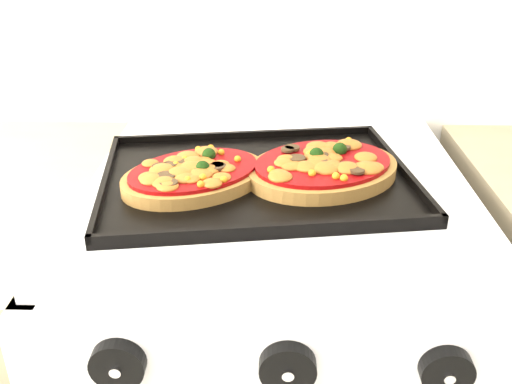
{
  "coord_description": "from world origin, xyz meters",
  "views": [
    {
      "loc": [
        -0.05,
        0.91,
        1.29
      ],
      "look_at": [
        -0.06,
        1.65,
        0.92
      ],
      "focal_mm": 40.0,
      "sensor_mm": 36.0,
      "label": 1
    }
  ],
  "objects": [
    {
      "name": "pizza_left",
      "position": [
        -0.16,
        1.68,
        0.94
      ],
      "size": [
        0.27,
        0.25,
        0.03
      ],
      "primitive_type": null,
      "rotation": [
        0.0,
        0.0,
        0.58
      ],
      "color": "#A27738",
      "rests_on": "baking_tray"
    },
    {
      "name": "knob_center",
      "position": [
        -0.02,
        1.37,
        0.85
      ],
      "size": [
        0.06,
        0.02,
        0.06
      ],
      "primitive_type": "cylinder",
      "rotation": [
        1.57,
        0.0,
        0.0
      ],
      "color": "black",
      "rests_on": "control_panel"
    },
    {
      "name": "control_panel",
      "position": [
        -0.03,
        1.39,
        0.85
      ],
      "size": [
        0.6,
        0.02,
        0.09
      ],
      "primitive_type": "cube",
      "color": "white",
      "rests_on": "stove"
    },
    {
      "name": "knob_left",
      "position": [
        -0.2,
        1.37,
        0.85
      ],
      "size": [
        0.06,
        0.02,
        0.06
      ],
      "primitive_type": "cylinder",
      "rotation": [
        1.57,
        0.0,
        0.0
      ],
      "color": "black",
      "rests_on": "control_panel"
    },
    {
      "name": "knob_right",
      "position": [
        0.14,
        1.37,
        0.85
      ],
      "size": [
        0.06,
        0.02,
        0.06
      ],
      "primitive_type": "cylinder",
      "rotation": [
        1.57,
        0.0,
        0.0
      ],
      "color": "black",
      "rests_on": "control_panel"
    },
    {
      "name": "pizza_right",
      "position": [
        0.04,
        1.71,
        0.94
      ],
      "size": [
        0.3,
        0.27,
        0.04
      ],
      "primitive_type": null,
      "rotation": [
        0.0,
        0.0,
        0.46
      ],
      "color": "#A27738",
      "rests_on": "baking_tray"
    },
    {
      "name": "baking_tray",
      "position": [
        -0.06,
        1.7,
        0.92
      ],
      "size": [
        0.51,
        0.4,
        0.02
      ],
      "primitive_type": "cube",
      "rotation": [
        0.0,
        0.0,
        0.14
      ],
      "color": "black",
      "rests_on": "stove"
    }
  ]
}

